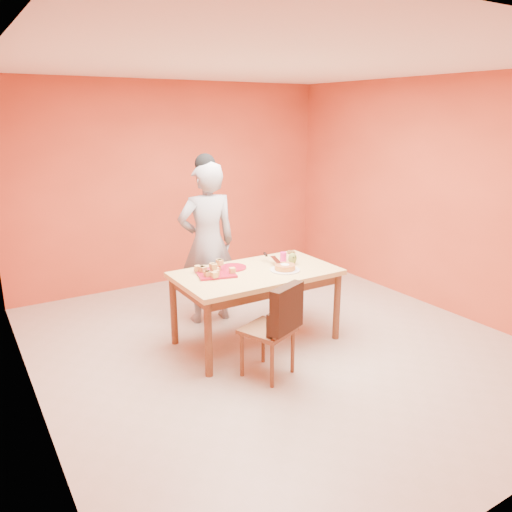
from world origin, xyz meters
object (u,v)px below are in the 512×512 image
pastry_platter (215,273)px  red_dinner_plate (233,267)px  checker_tin (291,252)px  egg_ornament (292,259)px  sponge_cake (285,267)px  dining_chair (269,328)px  magenta_glass (283,257)px  dining_table (256,280)px  person (207,243)px

pastry_platter → red_dinner_plate: pastry_platter is taller
checker_tin → egg_ornament: bearing=-123.7°
pastry_platter → sponge_cake: (0.64, -0.27, 0.03)m
dining_chair → checker_tin: size_ratio=10.08×
pastry_platter → magenta_glass: (0.82, 0.01, 0.04)m
dining_table → sponge_cake: bearing=-28.2°
sponge_cake → checker_tin: (0.43, 0.49, -0.02)m
red_dinner_plate → checker_tin: (0.83, 0.14, 0.00)m
pastry_platter → magenta_glass: size_ratio=3.63×
dining_chair → red_dinner_plate: size_ratio=3.24×
red_dinner_plate → checker_tin: checker_tin is taller
dining_table → pastry_platter: pastry_platter is taller
dining_chair → dining_table: bearing=45.5°
red_dinner_plate → egg_ornament: egg_ornament is taller
magenta_glass → pastry_platter: bearing=-179.5°
dining_chair → red_dinner_plate: bearing=60.0°
sponge_cake → dining_chair: bearing=-135.6°
dining_table → magenta_glass: 0.47m
red_dinner_plate → egg_ornament: bearing=-18.5°
dining_chair → egg_ornament: dining_chair is taller
dining_table → magenta_glass: size_ratio=16.12×
person → pastry_platter: bearing=76.5°
red_dinner_plate → egg_ornament: (0.60, -0.20, 0.05)m
pastry_platter → person: bearing=70.0°
sponge_cake → pastry_platter: bearing=157.4°
pastry_platter → egg_ornament: size_ratio=2.98×
sponge_cake → checker_tin: size_ratio=2.38×
sponge_cake → egg_ornament: (0.20, 0.14, 0.02)m
pastry_platter → egg_ornament: (0.84, -0.13, 0.05)m
person → pastry_platter: size_ratio=4.98×
pastry_platter → red_dinner_plate: bearing=17.4°
checker_tin → pastry_platter: bearing=-168.5°
person → red_dinner_plate: 0.58m
person → egg_ornament: 0.98m
dining_chair → pastry_platter: bearing=76.5°
dining_table → egg_ornament: (0.45, 0.01, 0.15)m
dining_table → checker_tin: (0.68, 0.35, 0.11)m
magenta_glass → checker_tin: 0.33m
sponge_cake → dining_table: bearing=151.8°
dining_table → egg_ornament: egg_ornament is taller
person → checker_tin: 0.94m
person → magenta_glass: bearing=139.4°
dining_table → checker_tin: 0.77m
pastry_platter → red_dinner_plate: size_ratio=1.32×
red_dinner_plate → sponge_cake: size_ratio=1.31×
dining_chair → magenta_glass: dining_chair is taller
magenta_glass → checker_tin: bearing=39.6°
red_dinner_plate → pastry_platter: bearing=-162.6°
pastry_platter → red_dinner_plate: 0.25m
sponge_cake → checker_tin: 0.65m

